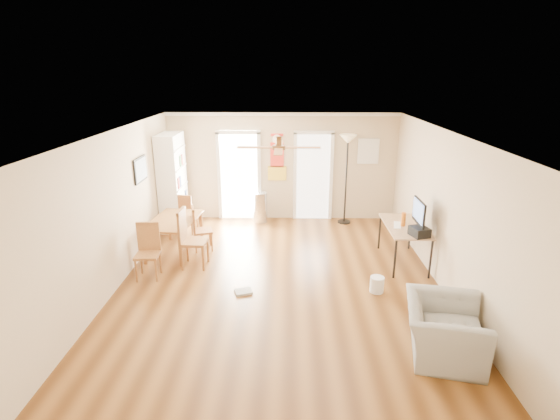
{
  "coord_description": "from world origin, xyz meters",
  "views": [
    {
      "loc": [
        0.14,
        -6.67,
        3.52
      ],
      "look_at": [
        0.0,
        0.6,
        1.15
      ],
      "focal_mm": 27.45,
      "sensor_mm": 36.0,
      "label": 1
    }
  ],
  "objects_px": {
    "dining_chair_far": "(187,213)",
    "printer": "(419,232)",
    "dining_chair_right_b": "(194,239)",
    "computer_desk": "(403,244)",
    "armchair": "(444,330)",
    "torchiere_lamp": "(346,180)",
    "dining_chair_near": "(147,252)",
    "bookshelf": "(172,182)",
    "trash_can": "(260,207)",
    "dining_table": "(174,236)",
    "wastebasket_a": "(377,284)",
    "dining_chair_right_a": "(202,228)"
  },
  "relations": [
    {
      "from": "dining_table",
      "to": "dining_chair_right_b",
      "type": "bearing_deg",
      "value": -50.38
    },
    {
      "from": "dining_table",
      "to": "dining_chair_near",
      "type": "distance_m",
      "value": 1.18
    },
    {
      "from": "dining_chair_far",
      "to": "torchiere_lamp",
      "type": "height_order",
      "value": "torchiere_lamp"
    },
    {
      "from": "bookshelf",
      "to": "wastebasket_a",
      "type": "relative_size",
      "value": 8.19
    },
    {
      "from": "dining_table",
      "to": "torchiere_lamp",
      "type": "distance_m",
      "value": 4.16
    },
    {
      "from": "torchiere_lamp",
      "to": "printer",
      "type": "bearing_deg",
      "value": -71.53
    },
    {
      "from": "computer_desk",
      "to": "armchair",
      "type": "distance_m",
      "value": 2.83
    },
    {
      "from": "dining_chair_far",
      "to": "armchair",
      "type": "distance_m",
      "value": 6.12
    },
    {
      "from": "trash_can",
      "to": "computer_desk",
      "type": "xyz_separation_m",
      "value": [
        2.88,
        -2.26,
        0.01
      ]
    },
    {
      "from": "bookshelf",
      "to": "dining_chair_near",
      "type": "distance_m",
      "value": 2.68
    },
    {
      "from": "computer_desk",
      "to": "wastebasket_a",
      "type": "xyz_separation_m",
      "value": [
        -0.72,
        -1.18,
        -0.24
      ]
    },
    {
      "from": "dining_chair_right_b",
      "to": "armchair",
      "type": "relative_size",
      "value": 1.02
    },
    {
      "from": "computer_desk",
      "to": "torchiere_lamp",
      "type": "bearing_deg",
      "value": 110.28
    },
    {
      "from": "dining_chair_right_a",
      "to": "dining_chair_near",
      "type": "relative_size",
      "value": 0.94
    },
    {
      "from": "bookshelf",
      "to": "dining_chair_right_a",
      "type": "xyz_separation_m",
      "value": [
        0.91,
        -1.31,
        -0.64
      ]
    },
    {
      "from": "armchair",
      "to": "wastebasket_a",
      "type": "bearing_deg",
      "value": 30.04
    },
    {
      "from": "dining_chair_right_b",
      "to": "computer_desk",
      "type": "relative_size",
      "value": 0.79
    },
    {
      "from": "dining_chair_right_b",
      "to": "armchair",
      "type": "xyz_separation_m",
      "value": [
        3.75,
        -2.58,
        -0.2
      ]
    },
    {
      "from": "dining_chair_right_a",
      "to": "dining_chair_right_b",
      "type": "distance_m",
      "value": 0.8
    },
    {
      "from": "dining_table",
      "to": "armchair",
      "type": "relative_size",
      "value": 1.27
    },
    {
      "from": "bookshelf",
      "to": "computer_desk",
      "type": "bearing_deg",
      "value": -14.76
    },
    {
      "from": "dining_table",
      "to": "computer_desk",
      "type": "xyz_separation_m",
      "value": [
        4.5,
        -0.42,
        0.03
      ]
    },
    {
      "from": "dining_table",
      "to": "torchiere_lamp",
      "type": "height_order",
      "value": "torchiere_lamp"
    },
    {
      "from": "torchiere_lamp",
      "to": "armchair",
      "type": "height_order",
      "value": "torchiere_lamp"
    },
    {
      "from": "dining_chair_near",
      "to": "dining_chair_far",
      "type": "height_order",
      "value": "dining_chair_near"
    },
    {
      "from": "dining_chair_right_b",
      "to": "torchiere_lamp",
      "type": "relative_size",
      "value": 0.52
    },
    {
      "from": "dining_table",
      "to": "dining_chair_far",
      "type": "xyz_separation_m",
      "value": [
        0.01,
        1.13,
        0.11
      ]
    },
    {
      "from": "bookshelf",
      "to": "dining_table",
      "type": "relative_size",
      "value": 1.58
    },
    {
      "from": "trash_can",
      "to": "wastebasket_a",
      "type": "relative_size",
      "value": 2.77
    },
    {
      "from": "dining_chair_right_b",
      "to": "dining_chair_near",
      "type": "xyz_separation_m",
      "value": [
        -0.73,
        -0.49,
        -0.07
      ]
    },
    {
      "from": "dining_table",
      "to": "armchair",
      "type": "distance_m",
      "value": 5.39
    },
    {
      "from": "dining_chair_near",
      "to": "trash_can",
      "type": "relative_size",
      "value": 1.31
    },
    {
      "from": "dining_chair_near",
      "to": "dining_chair_far",
      "type": "distance_m",
      "value": 2.29
    },
    {
      "from": "dining_chair_far",
      "to": "torchiere_lamp",
      "type": "distance_m",
      "value": 3.77
    },
    {
      "from": "printer",
      "to": "armchair",
      "type": "xyz_separation_m",
      "value": [
        -0.3,
        -2.27,
        -0.48
      ]
    },
    {
      "from": "dining_table",
      "to": "wastebasket_a",
      "type": "relative_size",
      "value": 5.18
    },
    {
      "from": "dining_chair_right_a",
      "to": "printer",
      "type": "height_order",
      "value": "printer"
    },
    {
      "from": "dining_chair_right_b",
      "to": "trash_can",
      "type": "height_order",
      "value": "dining_chair_right_b"
    },
    {
      "from": "bookshelf",
      "to": "dining_chair_right_b",
      "type": "height_order",
      "value": "bookshelf"
    },
    {
      "from": "trash_can",
      "to": "wastebasket_a",
      "type": "xyz_separation_m",
      "value": [
        2.16,
        -3.44,
        -0.24
      ]
    },
    {
      "from": "trash_can",
      "to": "dining_chair_right_a",
      "type": "bearing_deg",
      "value": -122.1
    },
    {
      "from": "dining_chair_right_a",
      "to": "armchair",
      "type": "distance_m",
      "value": 5.04
    },
    {
      "from": "bookshelf",
      "to": "printer",
      "type": "height_order",
      "value": "bookshelf"
    },
    {
      "from": "armchair",
      "to": "printer",
      "type": "bearing_deg",
      "value": 4.99
    },
    {
      "from": "torchiere_lamp",
      "to": "dining_chair_near",
      "type": "bearing_deg",
      "value": -142.14
    },
    {
      "from": "dining_chair_right_a",
      "to": "dining_chair_near",
      "type": "bearing_deg",
      "value": 134.46
    },
    {
      "from": "dining_chair_far",
      "to": "computer_desk",
      "type": "height_order",
      "value": "dining_chair_far"
    },
    {
      "from": "dining_chair_right_b",
      "to": "trash_can",
      "type": "bearing_deg",
      "value": -20.99
    },
    {
      "from": "dining_chair_far",
      "to": "printer",
      "type": "bearing_deg",
      "value": 165.22
    },
    {
      "from": "dining_table",
      "to": "wastebasket_a",
      "type": "height_order",
      "value": "dining_table"
    }
  ]
}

